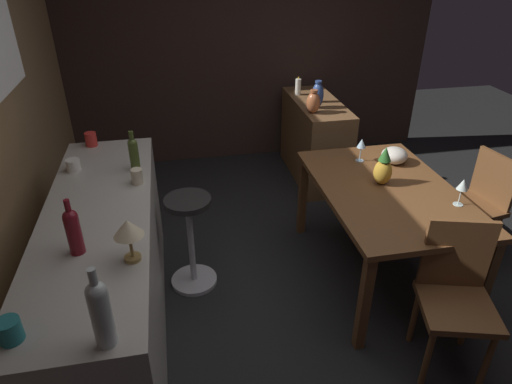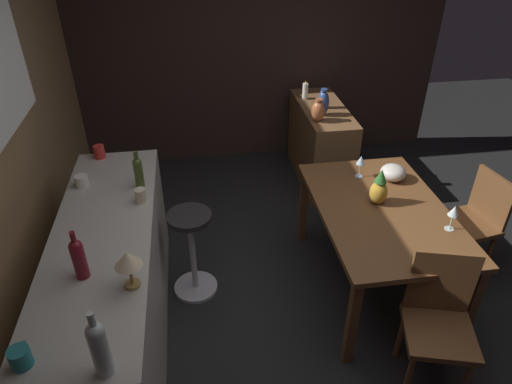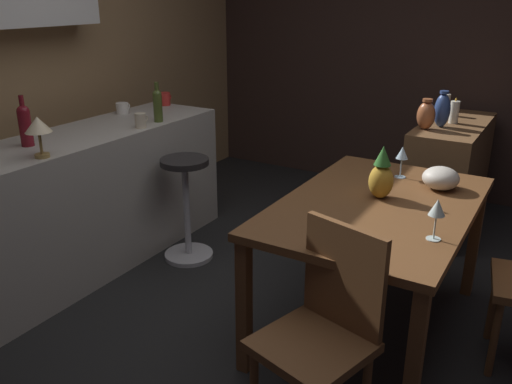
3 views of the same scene
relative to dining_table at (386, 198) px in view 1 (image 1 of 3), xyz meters
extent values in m
plane|color=black|center=(-0.18, 0.41, -0.66)|extent=(9.00, 9.00, 0.00)
cube|color=#33231E|center=(2.37, 0.71, 0.64)|extent=(0.10, 4.40, 2.60)
cube|color=brown|center=(0.00, 0.00, 0.06)|extent=(1.40, 0.90, 0.04)
cube|color=brown|center=(-0.65, 0.40, -0.31)|extent=(0.06, 0.06, 0.70)
cube|color=brown|center=(0.65, 0.40, -0.31)|extent=(0.06, 0.06, 0.70)
cube|color=brown|center=(-0.65, -0.40, -0.31)|extent=(0.06, 0.06, 0.70)
cube|color=brown|center=(0.65, -0.40, -0.31)|extent=(0.06, 0.06, 0.70)
cube|color=#B2ADA3|center=(-0.22, 1.88, -0.21)|extent=(2.10, 0.60, 0.90)
cube|color=brown|center=(1.66, -0.03, -0.25)|extent=(1.10, 0.44, 0.82)
cube|color=brown|center=(-0.87, -0.05, -0.22)|extent=(0.49, 0.49, 0.04)
cube|color=brown|center=(-0.69, -0.10, 0.01)|extent=(0.13, 0.37, 0.46)
cylinder|color=brown|center=(-1.06, -0.16, -0.45)|extent=(0.04, 0.04, 0.42)
cylinder|color=brown|center=(-0.98, 0.15, -0.45)|extent=(0.04, 0.04, 0.42)
cylinder|color=brown|center=(-0.76, -0.25, -0.45)|extent=(0.04, 0.04, 0.42)
cylinder|color=brown|center=(-0.67, 0.06, -0.45)|extent=(0.04, 0.04, 0.42)
cube|color=brown|center=(0.10, -0.77, -0.22)|extent=(0.46, 0.46, 0.04)
cube|color=brown|center=(0.13, -0.95, -0.02)|extent=(0.38, 0.09, 0.41)
cylinder|color=brown|center=(-0.08, -0.64, -0.45)|extent=(0.04, 0.04, 0.41)
cylinder|color=brown|center=(0.23, -0.59, -0.45)|extent=(0.04, 0.04, 0.41)
cylinder|color=brown|center=(-0.03, -0.95, -0.45)|extent=(0.04, 0.04, 0.41)
cylinder|color=brown|center=(0.28, -0.90, -0.45)|extent=(0.04, 0.04, 0.41)
cylinder|color=#262323|center=(0.16, 1.36, 0.04)|extent=(0.32, 0.32, 0.04)
cylinder|color=silver|center=(0.16, 1.36, -0.31)|extent=(0.04, 0.04, 0.68)
cylinder|color=silver|center=(0.16, 1.36, -0.64)|extent=(0.34, 0.34, 0.03)
cylinder|color=silver|center=(0.45, 0.02, 0.08)|extent=(0.06, 0.06, 0.00)
cylinder|color=silver|center=(0.45, 0.02, 0.14)|extent=(0.01, 0.01, 0.11)
cone|color=silver|center=(0.45, 0.02, 0.23)|extent=(0.07, 0.07, 0.07)
cylinder|color=silver|center=(-0.29, -0.34, 0.08)|extent=(0.06, 0.06, 0.00)
cylinder|color=silver|center=(-0.29, -0.34, 0.14)|extent=(0.01, 0.01, 0.11)
cone|color=silver|center=(-0.29, -0.34, 0.23)|extent=(0.07, 0.07, 0.07)
ellipsoid|color=gold|center=(0.07, 0.02, 0.17)|extent=(0.13, 0.13, 0.18)
cone|color=#2D6B28|center=(0.07, 0.02, 0.31)|extent=(0.09, 0.09, 0.10)
ellipsoid|color=beige|center=(0.37, -0.22, 0.14)|extent=(0.19, 0.19, 0.12)
cylinder|color=silver|center=(-1.19, 1.73, 0.37)|extent=(0.08, 0.08, 0.25)
sphere|color=silver|center=(-1.19, 1.73, 0.49)|extent=(0.08, 0.08, 0.08)
cylinder|color=silver|center=(-1.19, 1.73, 0.56)|extent=(0.03, 0.03, 0.08)
cylinder|color=#475623|center=(0.29, 1.68, 0.34)|extent=(0.06, 0.06, 0.19)
sphere|color=#475623|center=(0.29, 1.68, 0.43)|extent=(0.06, 0.06, 0.06)
cylinder|color=#475623|center=(0.29, 1.68, 0.48)|extent=(0.03, 0.03, 0.06)
cylinder|color=maroon|center=(-0.57, 1.92, 0.34)|extent=(0.07, 0.07, 0.20)
sphere|color=maroon|center=(-0.57, 1.92, 0.44)|extent=(0.07, 0.07, 0.07)
cylinder|color=maroon|center=(-0.57, 1.92, 0.50)|extent=(0.03, 0.03, 0.07)
cylinder|color=white|center=(0.36, 2.08, 0.28)|extent=(0.09, 0.09, 0.08)
torus|color=white|center=(0.42, 2.08, 0.29)|extent=(0.05, 0.01, 0.05)
cylinder|color=beige|center=(0.09, 1.66, 0.29)|extent=(0.07, 0.07, 0.10)
torus|color=beige|center=(0.14, 1.66, 0.30)|extent=(0.05, 0.01, 0.05)
cylinder|color=red|center=(0.76, 2.01, 0.29)|extent=(0.08, 0.08, 0.10)
torus|color=red|center=(0.82, 2.01, 0.30)|extent=(0.05, 0.01, 0.05)
cylinder|color=teal|center=(-1.10, 2.09, 0.29)|extent=(0.09, 0.09, 0.10)
torus|color=teal|center=(-1.04, 2.09, 0.29)|extent=(0.05, 0.01, 0.05)
cylinder|color=#A58447|center=(-0.69, 1.66, 0.25)|extent=(0.08, 0.08, 0.02)
cylinder|color=#A58447|center=(-0.69, 1.66, 0.32)|extent=(0.02, 0.02, 0.12)
cone|color=beige|center=(-0.69, 1.66, 0.42)|extent=(0.14, 0.14, 0.08)
cylinder|color=white|center=(1.65, -0.01, 0.24)|extent=(0.07, 0.07, 0.16)
ellipsoid|color=yellow|center=(1.65, -0.01, 0.34)|extent=(0.01, 0.01, 0.03)
cylinder|color=white|center=(1.91, 0.10, 0.24)|extent=(0.06, 0.06, 0.16)
ellipsoid|color=yellow|center=(1.91, 0.10, 0.34)|extent=(0.01, 0.01, 0.03)
ellipsoid|color=#334C8C|center=(1.48, 0.04, 0.28)|extent=(0.11, 0.11, 0.24)
cylinder|color=#334C8C|center=(1.48, 0.04, 0.41)|extent=(0.06, 0.06, 0.02)
ellipsoid|color=#B26038|center=(1.35, 0.12, 0.26)|extent=(0.13, 0.13, 0.20)
cylinder|color=#B26038|center=(1.35, 0.12, 0.37)|extent=(0.07, 0.07, 0.02)
camera|label=1|loc=(-2.48, 1.41, 1.58)|focal=31.58mm
camera|label=2|loc=(-2.48, 1.28, 1.94)|focal=31.99mm
camera|label=3|loc=(-2.48, -0.75, 1.08)|focal=37.53mm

